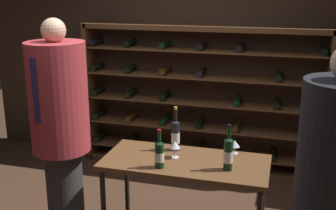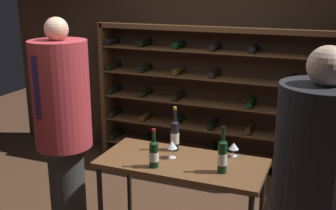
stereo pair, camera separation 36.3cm
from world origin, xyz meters
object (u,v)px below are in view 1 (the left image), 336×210
object	(u,v)px
tasting_table	(185,170)
wine_bottle_amber_reserve	(159,154)
wine_bottle_black_capsule	(175,135)
wine_glass_stemmed_left	(175,145)
wine_bottle_red_label	(228,153)
wine_rack	(199,99)
person_guest_blue_shirt	(334,202)
wine_glass_stemmed_right	(235,144)
person_bystander_red_print	(60,124)

from	to	relation	value
tasting_table	wine_bottle_amber_reserve	xyz separation A→B (m)	(-0.17, -0.19, 0.20)
wine_bottle_black_capsule	wine_glass_stemmed_left	xyz separation A→B (m)	(0.04, -0.17, -0.03)
wine_bottle_black_capsule	wine_bottle_red_label	xyz separation A→B (m)	(0.50, -0.29, -0.00)
wine_rack	wine_bottle_black_capsule	size ratio (longest dim) A/B	7.59
wine_bottle_black_capsule	wine_bottle_red_label	size ratio (longest dim) A/B	1.06
tasting_table	wine_glass_stemmed_left	world-z (taller)	wine_glass_stemmed_left
person_guest_blue_shirt	wine_bottle_black_capsule	xyz separation A→B (m)	(-1.20, 1.06, -0.09)
tasting_table	wine_glass_stemmed_right	xyz separation A→B (m)	(0.37, 0.25, 0.17)
wine_bottle_black_capsule	wine_glass_stemmed_right	world-z (taller)	wine_bottle_black_capsule
wine_rack	wine_bottle_red_label	bearing A→B (deg)	-71.70
person_bystander_red_print	wine_bottle_red_label	world-z (taller)	person_bystander_red_print
wine_rack	person_guest_blue_shirt	distance (m)	2.96
person_guest_blue_shirt	wine_rack	bearing A→B (deg)	110.11
wine_rack	person_bystander_red_print	world-z (taller)	person_bystander_red_print
wine_glass_stemmed_left	wine_rack	bearing A→B (deg)	95.13
tasting_table	wine_rack	bearing A→B (deg)	98.20
wine_bottle_black_capsule	wine_rack	bearing A→B (deg)	94.24
person_guest_blue_shirt	wine_bottle_black_capsule	world-z (taller)	person_guest_blue_shirt
wine_rack	person_bystander_red_print	distance (m)	2.05
wine_glass_stemmed_left	wine_glass_stemmed_right	xyz separation A→B (m)	(0.47, 0.22, -0.02)
wine_rack	tasting_table	bearing A→B (deg)	-81.80
person_guest_blue_shirt	wine_bottle_red_label	world-z (taller)	person_guest_blue_shirt
wine_glass_stemmed_right	wine_bottle_amber_reserve	bearing A→B (deg)	-140.19
wine_bottle_black_capsule	wine_glass_stemmed_right	bearing A→B (deg)	6.03
wine_glass_stemmed_left	person_guest_blue_shirt	bearing A→B (deg)	-37.72
wine_bottle_red_label	wine_glass_stemmed_left	size ratio (longest dim) A/B	2.51
wine_bottle_amber_reserve	wine_glass_stemmed_right	bearing A→B (deg)	39.81
tasting_table	wine_bottle_black_capsule	bearing A→B (deg)	124.72
person_guest_blue_shirt	wine_bottle_amber_reserve	world-z (taller)	person_guest_blue_shirt
wine_glass_stemmed_left	wine_bottle_black_capsule	bearing A→B (deg)	103.21
tasting_table	person_bystander_red_print	bearing A→B (deg)	-175.61
person_guest_blue_shirt	wine_glass_stemmed_right	distance (m)	1.32
wine_glass_stemmed_left	tasting_table	bearing A→B (deg)	-17.40
wine_bottle_red_label	wine_bottle_amber_reserve	xyz separation A→B (m)	(-0.53, -0.10, -0.02)
person_guest_blue_shirt	wine_bottle_black_capsule	bearing A→B (deg)	132.03
wine_glass_stemmed_left	wine_glass_stemmed_right	distance (m)	0.52
wine_bottle_black_capsule	wine_glass_stemmed_left	bearing A→B (deg)	-76.79
wine_bottle_amber_reserve	wine_glass_stemmed_right	world-z (taller)	wine_bottle_amber_reserve
wine_bottle_amber_reserve	tasting_table	bearing A→B (deg)	49.12
wine_rack	person_guest_blue_shirt	world-z (taller)	person_guest_blue_shirt
person_bystander_red_print	wine_glass_stemmed_left	xyz separation A→B (m)	(0.99, 0.11, -0.13)
person_bystander_red_print	wine_bottle_black_capsule	world-z (taller)	person_bystander_red_print
person_guest_blue_shirt	wine_glass_stemmed_left	world-z (taller)	person_guest_blue_shirt
wine_rack	wine_bottle_amber_reserve	size ratio (longest dim) A/B	9.37
wine_bottle_black_capsule	wine_glass_stemmed_left	distance (m)	0.18
wine_bottle_amber_reserve	wine_bottle_black_capsule	bearing A→B (deg)	86.09
tasting_table	wine_bottle_amber_reserve	world-z (taller)	wine_bottle_amber_reserve
wine_bottle_amber_reserve	wine_glass_stemmed_left	size ratio (longest dim) A/B	2.15
person_bystander_red_print	wine_rack	bearing A→B (deg)	54.69
wine_rack	wine_bottle_red_label	size ratio (longest dim) A/B	8.03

